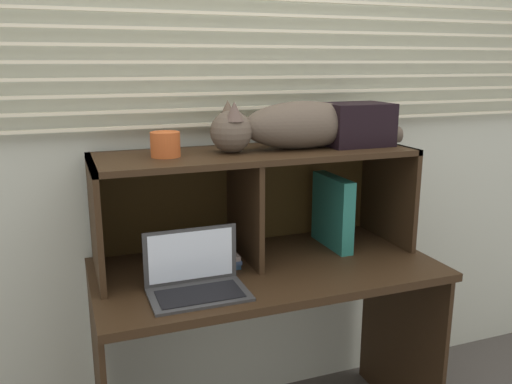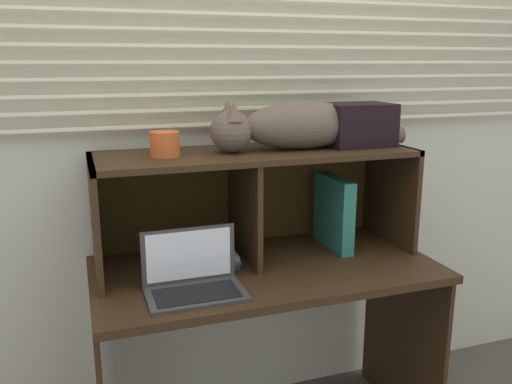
% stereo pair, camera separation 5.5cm
% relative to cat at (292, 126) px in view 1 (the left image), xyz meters
% --- Properties ---
extents(back_panel_with_blinds, '(4.40, 0.08, 2.50)m').
position_rel_cat_xyz_m(back_panel_with_blinds, '(-0.15, 0.25, -0.01)').
color(back_panel_with_blinds, beige).
rests_on(back_panel_with_blinds, ground).
extents(desk, '(1.26, 0.64, 0.77)m').
position_rel_cat_xyz_m(desk, '(-0.15, -0.11, -0.66)').
color(desk, '#322112').
rests_on(desk, ground).
extents(hutch_shelf_unit, '(1.20, 0.40, 0.41)m').
position_rel_cat_xyz_m(hutch_shelf_unit, '(-0.15, 0.03, -0.21)').
color(hutch_shelf_unit, '#322112').
rests_on(hutch_shelf_unit, desk).
extents(cat, '(0.80, 0.19, 0.19)m').
position_rel_cat_xyz_m(cat, '(0.00, 0.00, 0.00)').
color(cat, brown).
rests_on(cat, hutch_shelf_unit).
extents(laptop, '(0.32, 0.20, 0.20)m').
position_rel_cat_xyz_m(laptop, '(-0.45, -0.24, -0.46)').
color(laptop, '#373737').
rests_on(laptop, desk).
extents(binder_upright, '(0.05, 0.26, 0.29)m').
position_rel_cat_xyz_m(binder_upright, '(0.18, 0.00, -0.36)').
color(binder_upright, '#257465').
rests_on(binder_upright, desk).
extents(book_stack, '(0.18, 0.24, 0.05)m').
position_rel_cat_xyz_m(book_stack, '(-0.34, -0.00, -0.48)').
color(book_stack, '#2E5171').
rests_on(book_stack, desk).
extents(small_basket, '(0.10, 0.10, 0.09)m').
position_rel_cat_xyz_m(small_basket, '(-0.49, 0.00, -0.04)').
color(small_basket, '#C25525').
rests_on(small_basket, hutch_shelf_unit).
extents(storage_box, '(0.26, 0.20, 0.17)m').
position_rel_cat_xyz_m(storage_box, '(0.28, 0.00, -0.00)').
color(storage_box, black).
rests_on(storage_box, hutch_shelf_unit).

